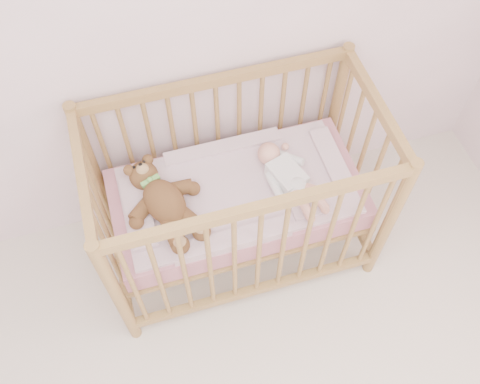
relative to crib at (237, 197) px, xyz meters
name	(u,v)px	position (x,y,z in m)	size (l,w,h in m)	color
wall_back	(104,22)	(-0.42, 0.40, 0.85)	(4.00, 0.02, 2.70)	silver
crib	(237,197)	(0.00, 0.00, 0.00)	(1.36, 0.76, 1.00)	#AF864A
mattress	(237,199)	(0.00, 0.00, -0.01)	(1.22, 0.62, 0.13)	#C37A87
blanket	(237,190)	(0.00, 0.00, 0.06)	(1.10, 0.58, 0.06)	#CF8FA6
baby	(287,173)	(0.24, -0.02, 0.14)	(0.24, 0.50, 0.12)	white
teddy_bear	(165,202)	(-0.35, -0.02, 0.15)	(0.39, 0.55, 0.15)	brown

